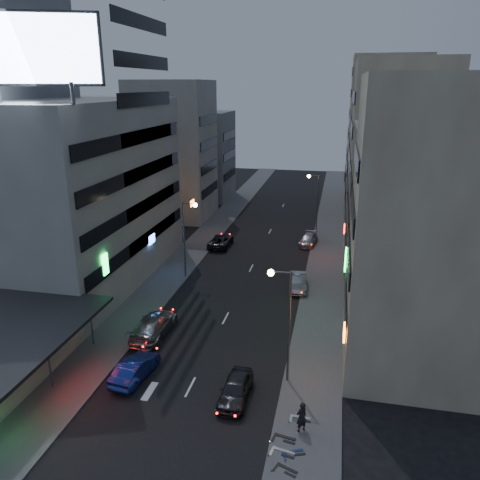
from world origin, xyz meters
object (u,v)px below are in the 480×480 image
(parked_car_right_near, at_px, (236,389))
(person, at_px, (301,417))
(scooter_black_b, at_px, (297,430))
(parked_car_left, at_px, (221,241))
(parked_car_right_mid, at_px, (298,282))
(scooter_silver_a, at_px, (296,444))
(road_car_silver, at_px, (154,325))
(scooter_black_a, at_px, (299,464))
(scooter_silver_b, at_px, (311,410))
(parked_car_right_far, at_px, (308,240))
(road_car_blue, at_px, (135,369))
(scooter_blue, at_px, (303,440))

(parked_car_right_near, height_order, person, person)
(scooter_black_b, bearing_deg, parked_car_left, 31.94)
(parked_car_right_mid, bearing_deg, parked_car_right_near, -103.34)
(scooter_silver_a, bearing_deg, person, 7.86)
(parked_car_right_mid, height_order, road_car_silver, road_car_silver)
(scooter_black_b, bearing_deg, scooter_black_a, -161.54)
(parked_car_right_near, relative_size, scooter_silver_b, 2.41)
(parked_car_right_mid, height_order, scooter_silver_a, parked_car_right_mid)
(parked_car_left, height_order, parked_car_right_far, parked_car_left)
(road_car_blue, bearing_deg, scooter_silver_b, 178.41)
(parked_car_right_far, bearing_deg, scooter_blue, -79.44)
(parked_car_right_near, xyz_separation_m, scooter_silver_a, (4.28, -3.99, -0.02))
(scooter_blue, bearing_deg, road_car_silver, 30.28)
(scooter_black_b, xyz_separation_m, scooter_silver_b, (0.66, 1.97, -0.04))
(scooter_black_b, relative_size, scooter_silver_b, 1.07)
(scooter_black_a, xyz_separation_m, scooter_silver_a, (-0.28, 1.32, 0.04))
(scooter_silver_a, bearing_deg, road_car_blue, 78.79)
(parked_car_right_far, xyz_separation_m, road_car_blue, (-9.60, -31.15, 0.09))
(scooter_blue, bearing_deg, scooter_black_a, 156.56)
(parked_car_left, distance_m, scooter_blue, 35.16)
(parked_car_right_mid, xyz_separation_m, scooter_black_a, (2.23, -23.37, -0.06))
(person, bearing_deg, parked_car_left, -108.25)
(road_car_silver, distance_m, scooter_silver_b, 15.18)
(parked_car_right_near, bearing_deg, road_car_blue, 174.80)
(road_car_silver, height_order, scooter_silver_a, road_car_silver)
(parked_car_right_far, xyz_separation_m, road_car_silver, (-10.60, -25.30, 0.20))
(road_car_silver, bearing_deg, parked_car_right_mid, -132.55)
(parked_car_right_near, height_order, scooter_blue, parked_car_right_near)
(road_car_blue, relative_size, scooter_silver_a, 2.31)
(road_car_blue, height_order, scooter_silver_b, road_car_blue)
(parked_car_left, bearing_deg, parked_car_right_far, -164.47)
(road_car_silver, xyz_separation_m, scooter_black_b, (12.49, -9.55, -0.15))
(scooter_silver_a, distance_m, scooter_black_b, 1.08)
(road_car_silver, relative_size, scooter_black_a, 3.23)
(scooter_blue, height_order, scooter_black_b, scooter_black_b)
(road_car_silver, xyz_separation_m, scooter_blue, (12.89, -10.22, -0.18))
(scooter_black_a, height_order, scooter_blue, scooter_black_a)
(parked_car_right_far, bearing_deg, parked_car_right_near, -87.33)
(road_car_silver, bearing_deg, person, 145.39)
(parked_car_right_near, bearing_deg, parked_car_left, 107.03)
(parked_car_right_far, distance_m, scooter_blue, 35.59)
(scooter_black_b, bearing_deg, scooter_blue, -138.77)
(scooter_black_b, bearing_deg, parked_car_right_near, 65.91)
(road_car_blue, bearing_deg, scooter_blue, 166.33)
(person, xyz_separation_m, scooter_black_b, (-0.16, -0.72, -0.37))
(person, height_order, scooter_blue, person)
(scooter_silver_a, bearing_deg, scooter_black_b, 14.06)
(parked_car_right_mid, xyz_separation_m, scooter_blue, (2.29, -21.65, -0.06))
(parked_car_left, relative_size, scooter_silver_a, 2.62)
(scooter_silver_a, relative_size, scooter_blue, 1.08)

